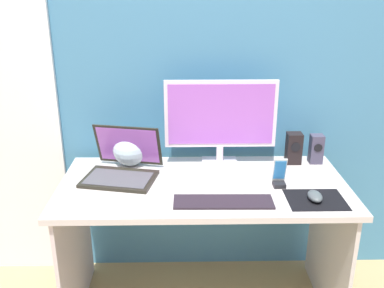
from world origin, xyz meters
TOP-DOWN VIEW (x-y plane):
  - wall_back at (0.00, 0.39)m, footprint 6.00×0.04m
  - desk at (0.00, 0.00)m, footprint 1.35×0.65m
  - monitor at (0.09, 0.23)m, footprint 0.56×0.14m
  - speaker_right at (0.59, 0.23)m, footprint 0.07×0.06m
  - speaker_near_monitor at (0.48, 0.23)m, footprint 0.08×0.07m
  - laptop at (-0.39, 0.08)m, footprint 0.39×0.37m
  - fishbowl at (-0.37, 0.23)m, footprint 0.17×0.17m
  - keyboard_external at (0.08, -0.20)m, footprint 0.43×0.13m
  - mousepad at (0.48, -0.18)m, footprint 0.25×0.20m
  - mouse at (0.48, -0.18)m, footprint 0.06×0.10m
  - phone_in_dock at (0.35, -0.04)m, footprint 0.06×0.06m

SIDE VIEW (x-z plane):
  - desk at x=0.00m, z-range 0.21..0.92m
  - mousepad at x=0.48m, z-range 0.71..0.72m
  - keyboard_external at x=0.08m, z-range 0.71..0.72m
  - mouse at x=0.48m, z-range 0.72..0.75m
  - laptop at x=-0.39m, z-range 0.64..0.88m
  - phone_in_dock at x=0.35m, z-range 0.69..0.83m
  - speaker_right at x=0.59m, z-range 0.71..0.86m
  - speaker_near_monitor at x=0.48m, z-range 0.71..0.88m
  - fishbowl at x=-0.37m, z-range 0.71..0.88m
  - monitor at x=0.09m, z-range 0.74..1.18m
  - wall_back at x=0.00m, z-range 0.00..2.50m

